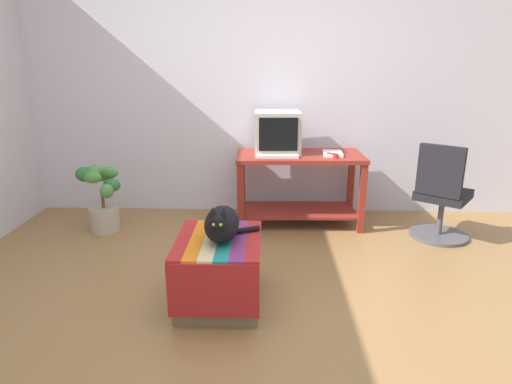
% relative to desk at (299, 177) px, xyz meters
% --- Properties ---
extents(ground_plane, '(14.00, 14.00, 0.00)m').
position_rel_desk_xyz_m(ground_plane, '(-0.42, -1.60, -0.48)').
color(ground_plane, olive).
extents(back_wall, '(8.00, 0.10, 2.60)m').
position_rel_desk_xyz_m(back_wall, '(-0.42, 0.45, 0.82)').
color(back_wall, silver).
rests_on(back_wall, ground_plane).
extents(desk, '(1.23, 0.63, 0.71)m').
position_rel_desk_xyz_m(desk, '(0.00, 0.00, 0.00)').
color(desk, maroon).
rests_on(desk, ground_plane).
extents(tv_monitor, '(0.45, 0.43, 0.40)m').
position_rel_desk_xyz_m(tv_monitor, '(-0.22, 0.09, 0.42)').
color(tv_monitor, '#BCB7A8').
rests_on(tv_monitor, desk).
extents(keyboard, '(0.40, 0.15, 0.02)m').
position_rel_desk_xyz_m(keyboard, '(-0.22, -0.14, 0.24)').
color(keyboard, beige).
rests_on(keyboard, desk).
extents(book, '(0.19, 0.27, 0.03)m').
position_rel_desk_xyz_m(book, '(0.31, -0.04, 0.24)').
color(book, white).
rests_on(book, desk).
extents(ottoman_with_blanket, '(0.55, 0.70, 0.46)m').
position_rel_desk_xyz_m(ottoman_with_blanket, '(-0.63, -1.51, -0.25)').
color(ottoman_with_blanket, '#7A664C').
rests_on(ottoman_with_blanket, ground_plane).
extents(cat, '(0.36, 0.40, 0.27)m').
position_rel_desk_xyz_m(cat, '(-0.60, -1.53, 0.09)').
color(cat, black).
rests_on(cat, ottoman_with_blanket).
extents(potted_plant, '(0.39, 0.32, 0.64)m').
position_rel_desk_xyz_m(potted_plant, '(-1.88, -0.25, -0.17)').
color(potted_plant, '#B7A893').
rests_on(potted_plant, ground_plane).
extents(office_chair, '(0.59, 0.59, 0.89)m').
position_rel_desk_xyz_m(office_chair, '(1.25, -0.37, -0.09)').
color(office_chair, '#4C4C51').
rests_on(office_chair, ground_plane).
extents(stapler, '(0.11, 0.10, 0.04)m').
position_rel_desk_xyz_m(stapler, '(0.29, -0.14, 0.25)').
color(stapler, '#A31E1E').
rests_on(stapler, desk).
extents(pen, '(0.13, 0.06, 0.01)m').
position_rel_desk_xyz_m(pen, '(0.32, 0.08, 0.23)').
color(pen, '#2351B2').
rests_on(pen, desk).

